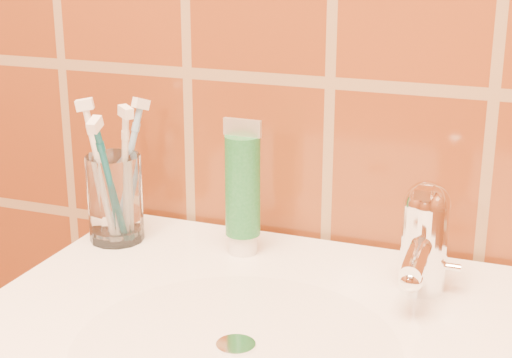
% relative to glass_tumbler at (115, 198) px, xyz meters
% --- Properties ---
extents(glass_tumbler, '(0.07, 0.07, 0.11)m').
position_rel_glass_tumbler_xyz_m(glass_tumbler, '(0.00, 0.00, 0.00)').
color(glass_tumbler, white).
rests_on(glass_tumbler, pedestal_sink).
extents(toothpaste_tube, '(0.04, 0.04, 0.16)m').
position_rel_glass_tumbler_xyz_m(toothpaste_tube, '(0.16, 0.02, 0.02)').
color(toothpaste_tube, white).
rests_on(toothpaste_tube, pedestal_sink).
extents(faucet, '(0.05, 0.11, 0.12)m').
position_rel_glass_tumbler_xyz_m(faucet, '(0.37, -0.01, 0.01)').
color(faucet, white).
rests_on(faucet, pedestal_sink).
extents(toothbrush_0, '(0.08, 0.07, 0.19)m').
position_rel_glass_tumbler_xyz_m(toothbrush_0, '(-0.01, -0.01, 0.03)').
color(toothbrush_0, white).
rests_on(toothbrush_0, glass_tumbler).
extents(toothbrush_1, '(0.09, 0.13, 0.19)m').
position_rel_glass_tumbler_xyz_m(toothbrush_1, '(0.00, 0.03, 0.03)').
color(toothbrush_1, '#77A5D3').
rests_on(toothbrush_1, glass_tumbler).
extents(toothbrush_2, '(0.07, 0.07, 0.18)m').
position_rel_glass_tumbler_xyz_m(toothbrush_2, '(0.01, 0.00, 0.03)').
color(toothbrush_2, silver).
rests_on(toothbrush_2, glass_tumbler).
extents(toothbrush_3, '(0.04, 0.14, 0.19)m').
position_rel_glass_tumbler_xyz_m(toothbrush_3, '(0.01, -0.03, 0.03)').
color(toothbrush_3, '#0B5261').
rests_on(toothbrush_3, glass_tumbler).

